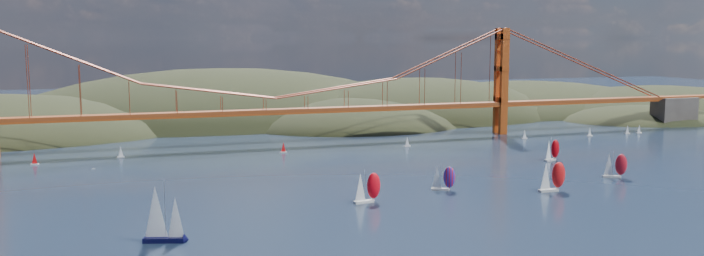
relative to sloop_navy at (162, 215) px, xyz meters
name	(u,v)px	position (x,y,z in m)	size (l,w,h in m)	color
headlands	(314,138)	(104.30, 243.35, -19.33)	(725.00, 225.00, 96.00)	black
bridge	(271,76)	(57.60, 145.07, 25.36)	(552.00, 12.00, 55.00)	#903D17
sloop_navy	(162,215)	(0.00, 0.00, 0.00)	(10.51, 7.24, 15.58)	black
racer_0	(367,187)	(61.47, 22.75, -2.03)	(9.12, 4.51, 10.26)	white
racer_1	(552,176)	(124.08, 18.15, -1.70)	(9.51, 3.85, 10.96)	silver
racer_2	(615,165)	(158.73, 30.24, -2.27)	(8.71, 5.63, 9.74)	silver
racer_3	(552,150)	(157.64, 66.97, -2.32)	(8.62, 5.53, 9.64)	silver
racer_rwb	(443,178)	(90.98, 30.93, -2.61)	(8.04, 5.77, 9.03)	silver
distant_boat_2	(34,159)	(-42.53, 123.42, -4.47)	(3.00, 2.00, 4.70)	silver
distant_boat_3	(121,152)	(-10.14, 130.49, -4.47)	(3.00, 2.00, 4.70)	silver
distant_boat_4	(525,134)	(180.83, 123.67, -4.47)	(3.00, 2.00, 4.70)	silver
distant_boat_5	(590,132)	(217.76, 121.36, -4.47)	(3.00, 2.00, 4.70)	silver
distant_boat_6	(627,129)	(242.11, 122.53, -4.47)	(3.00, 2.00, 4.70)	silver
distant_boat_7	(639,129)	(249.12, 121.97, -4.47)	(3.00, 2.00, 4.70)	silver
distant_boat_8	(407,142)	(115.65, 119.25, -4.47)	(3.00, 2.00, 4.70)	silver
distant_boat_9	(283,147)	(57.57, 120.73, -4.47)	(3.00, 2.00, 4.70)	silver
gull	(93,169)	(-15.14, 0.06, 12.33)	(0.90, 0.25, 0.17)	white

